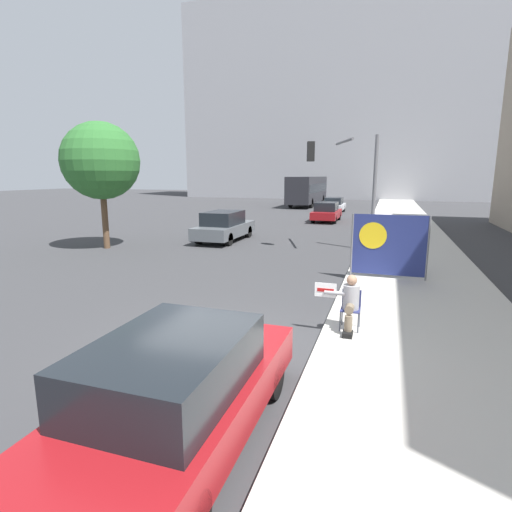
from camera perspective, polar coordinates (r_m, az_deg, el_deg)
name	(u,v)px	position (r m, az deg, el deg)	size (l,w,h in m)	color
ground_plane	(224,351)	(8.00, -4.60, -13.36)	(160.00, 160.00, 0.00)	#38383A
sidewalk_curb	(406,241)	(21.95, 20.67, 2.07)	(4.35, 90.00, 0.14)	beige
building_backdrop_far	(360,101)	(65.35, 14.69, 20.60)	(52.00, 12.00, 28.38)	#99999E
seated_protester	(349,301)	(8.63, 13.21, -6.33)	(0.96, 0.77, 1.18)	#474C56
protest_banner	(388,245)	(13.24, 18.37, 1.49)	(2.34, 0.06, 2.02)	slate
traffic_light_pole	(349,172)	(18.36, 13.14, 11.64)	(2.98, 2.75, 4.96)	slate
parked_car_curbside	(177,392)	(5.29, -11.22, -18.46)	(1.85, 4.49, 1.48)	maroon
car_on_road_nearest	(224,226)	(20.92, -4.57, 4.26)	(1.84, 4.61, 1.54)	#565B60
car_on_road_midblock	(327,212)	(30.19, 10.04, 6.22)	(1.77, 4.18, 1.44)	maroon
car_on_road_distant	(334,205)	(37.69, 11.09, 7.16)	(1.71, 4.28, 1.40)	silver
city_bus_on_road	(308,189)	(46.38, 7.41, 9.47)	(2.53, 11.85, 3.24)	#232328
street_tree_near_curb	(101,161)	(19.80, -21.31, 12.51)	(3.46, 3.46, 5.74)	brown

